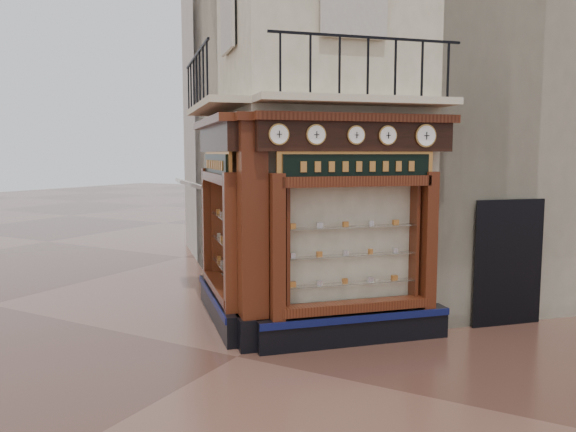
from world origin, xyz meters
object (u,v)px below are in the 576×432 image
Objects in this scene: clock_b at (316,135)px; signboard_left at (217,165)px; corner_pilaster at (253,235)px; clock_e at (426,136)px; awning at (196,292)px; clock_d at (388,135)px; clock_c at (356,135)px; clock_a at (279,134)px; signboard_right at (358,166)px.

clock_b is 2.58m from signboard_left.
corner_pilaster is 11.77× the size of clock_b.
signboard_left is (-1.46, 1.01, 1.15)m from corner_pilaster.
signboard_left is at bearing 146.39° from clock_e.
awning is (-3.33, 2.62, -1.95)m from corner_pilaster.
signboard_left is at bearing 139.60° from clock_d.
clock_b is at bearing -149.43° from signboard_left.
corner_pilaster is at bearing 165.64° from clock_c.
clock_e is 0.31× the size of awning.
signboard_left is (-2.45, 0.63, -0.52)m from clock_b.
awning is 3.96m from signboard_left.
clock_e is at bearing 0.00° from clock_b.
clock_e is (0.91, 0.91, 0.00)m from clock_c.
clock_e is at bearing -0.00° from clock_a.
clock_a reaches higher than awning.
clock_a is 1.32m from clock_c.
signboard_right is (-0.43, -0.27, -0.52)m from clock_d.
clock_b reaches higher than awning.
corner_pilaster reaches higher than clock_d.
clock_c is at bearing -14.36° from corner_pilaster.
corner_pilaster is 4.67m from awning.
clock_d is 0.16× the size of signboard_left.
clock_a is at bearing -175.50° from signboard_right.
signboard_right reaches higher than awning.
signboard_right is at bearing 167.33° from clock_d.
signboard_left is (1.87, -1.61, 3.10)m from awning.
clock_d is 0.26× the size of awning.
clock_a is 0.17× the size of signboard_left.
signboard_left is 0.99× the size of signboard_right.
signboard_left is at bearing 132.36° from clock_c.
clock_b reaches higher than signboard_right.
awning is at bearing 115.05° from clock_c.
clock_e is (1.85, 1.85, 0.00)m from clock_a.
clock_d is 0.16× the size of signboard_right.
corner_pilaster reaches higher than signboard_right.
signboard_right is (0.47, 0.63, -0.52)m from clock_b.
awning is (-4.32, 2.24, -3.62)m from clock_b.
clock_b reaches higher than clock_d.
clock_d is 3.40m from signboard_left.
clock_a is 5.94m from awning.
signboard_left is at bearing 120.57° from clock_b.
clock_a is at bearing -163.13° from signboard_left.
clock_c is 0.54m from signboard_right.
clock_c is at bearing -154.95° from awning.
clock_a reaches higher than clock_d.
clock_d is 0.84× the size of clock_e.
clock_c is (1.48, 0.88, 1.67)m from corner_pilaster.
clock_e reaches higher than clock_a.
clock_a is 2.61m from clock_e.
clock_d is at bearing 0.00° from clock_a.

